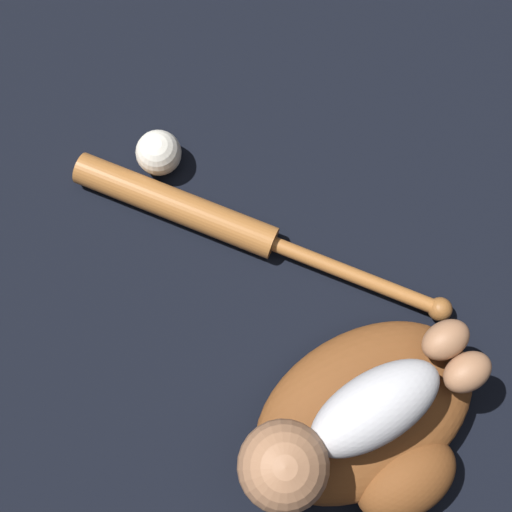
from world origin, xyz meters
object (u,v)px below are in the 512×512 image
object	(u,v)px
baseball_glove	(371,422)
baseball	(159,153)
baseball_bat	(212,219)
baby_figure	(343,428)

from	to	relation	value
baseball_glove	baseball	size ratio (longest dim) A/B	4.85
baseball_glove	baseball	distance (m)	0.52
baseball_bat	baseball	world-z (taller)	baseball
baby_figure	baseball_bat	bearing A→B (deg)	-94.47
baby_figure	baseball	distance (m)	0.51
baby_figure	baseball_glove	bearing A→B (deg)	157.13
baseball_glove	baseball_bat	size ratio (longest dim) A/B	0.66
baseball_glove	baseball	xyz separation A→B (m)	(0.03, -0.52, -0.01)
baseball_glove	baby_figure	bearing A→B (deg)	-22.87
baseball_bat	baseball	size ratio (longest dim) A/B	7.34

